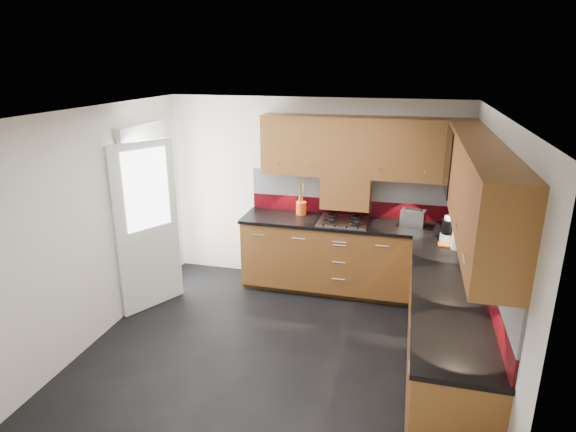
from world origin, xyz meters
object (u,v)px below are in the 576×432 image
(utensil_pot, at_px, (301,207))
(food_processor, at_px, (449,230))
(gas_hob, at_px, (343,221))
(toaster, at_px, (413,218))

(utensil_pot, height_order, food_processor, utensil_pot)
(gas_hob, xyz_separation_m, toaster, (0.82, 0.08, 0.08))
(gas_hob, distance_m, food_processor, 1.27)
(utensil_pot, bearing_deg, food_processor, -17.55)
(gas_hob, distance_m, utensil_pot, 0.60)
(toaster, bearing_deg, utensil_pot, 176.21)
(gas_hob, bearing_deg, toaster, 5.46)
(gas_hob, relative_size, toaster, 1.97)
(utensil_pot, bearing_deg, gas_hob, -16.70)
(gas_hob, distance_m, toaster, 0.83)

